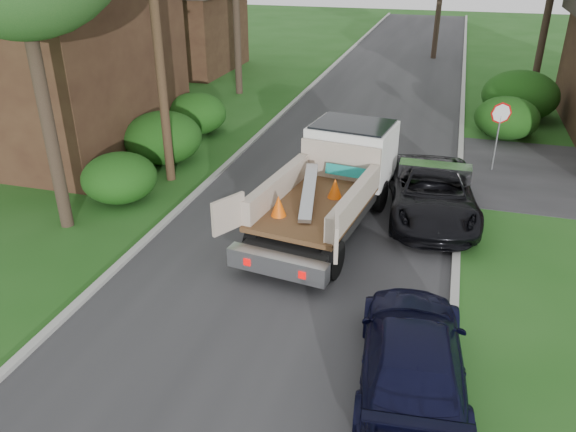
% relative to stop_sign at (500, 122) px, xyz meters
% --- Properties ---
extents(ground, '(120.00, 120.00, 0.00)m').
position_rel_stop_sign_xyz_m(ground, '(-5.20, -9.00, -1.78)').
color(ground, '#1D4D16').
rests_on(ground, ground).
extents(road, '(8.00, 90.00, 0.02)m').
position_rel_stop_sign_xyz_m(road, '(-5.20, 1.00, -1.77)').
color(road, '#28282B').
rests_on(road, ground).
extents(curb_left, '(0.20, 90.00, 0.12)m').
position_rel_stop_sign_xyz_m(curb_left, '(-9.30, 1.00, -1.72)').
color(curb_left, '#9E9E99').
rests_on(curb_left, ground).
extents(curb_right, '(0.20, 90.00, 0.12)m').
position_rel_stop_sign_xyz_m(curb_right, '(-1.10, 1.00, -1.72)').
color(curb_right, '#9E9E99').
rests_on(curb_right, ground).
extents(stop_sign, '(0.71, 0.32, 2.48)m').
position_rel_stop_sign_xyz_m(stop_sign, '(0.00, 0.00, 0.00)').
color(stop_sign, slate).
rests_on(stop_sign, ground).
extents(utility_pole, '(2.42, 1.25, 10.00)m').
position_rel_stop_sign_xyz_m(utility_pole, '(-10.68, -4.02, 3.40)').
color(utility_pole, '#382619').
rests_on(utility_pole, ground).
extents(house_left_near, '(9.72, 8.64, 8.40)m').
position_rel_stop_sign_xyz_m(house_left_near, '(-17.20, -2.00, 2.50)').
color(house_left_near, '#351F15').
rests_on(house_left_near, ground).
extents(house_left_far, '(7.56, 7.56, 6.00)m').
position_rel_stop_sign_xyz_m(house_left_far, '(-18.70, 13.00, 1.27)').
color(house_left_far, '#351F15').
rests_on(house_left_far, ground).
extents(hedge_left_a, '(2.34, 2.34, 1.53)m').
position_rel_stop_sign_xyz_m(hedge_left_a, '(-11.40, -6.00, -1.01)').
color(hedge_left_a, '#1B420F').
rests_on(hedge_left_a, ground).
extents(hedge_left_b, '(2.86, 2.86, 1.87)m').
position_rel_stop_sign_xyz_m(hedge_left_b, '(-11.70, -2.50, -0.84)').
color(hedge_left_b, '#1B420F').
rests_on(hedge_left_b, ground).
extents(hedge_left_c, '(2.60, 2.60, 1.70)m').
position_rel_stop_sign_xyz_m(hedge_left_c, '(-12.00, 1.00, -0.93)').
color(hedge_left_c, '#1B420F').
rests_on(hedge_left_c, ground).
extents(hedge_right_a, '(2.60, 2.60, 1.70)m').
position_rel_stop_sign_xyz_m(hedge_right_a, '(0.60, 4.00, -0.93)').
color(hedge_right_a, '#1B420F').
rests_on(hedge_right_a, ground).
extents(hedge_right_b, '(3.38, 3.38, 2.21)m').
position_rel_stop_sign_xyz_m(hedge_right_b, '(1.30, 7.00, -0.67)').
color(hedge_right_b, '#1B420F').
rests_on(hedge_right_b, ground).
extents(flatbed_truck, '(3.65, 6.99, 2.53)m').
position_rel_stop_sign_xyz_m(flatbed_truck, '(-4.62, -5.23, -0.40)').
color(flatbed_truck, black).
rests_on(flatbed_truck, ground).
extents(black_pickup, '(3.07, 5.55, 1.47)m').
position_rel_stop_sign_xyz_m(black_pickup, '(-1.92, -4.39, -1.04)').
color(black_pickup, black).
rests_on(black_pickup, ground).
extents(navy_suv, '(2.37, 4.89, 1.37)m').
position_rel_stop_sign_xyz_m(navy_suv, '(-1.85, -11.81, -1.09)').
color(navy_suv, black).
rests_on(navy_suv, ground).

